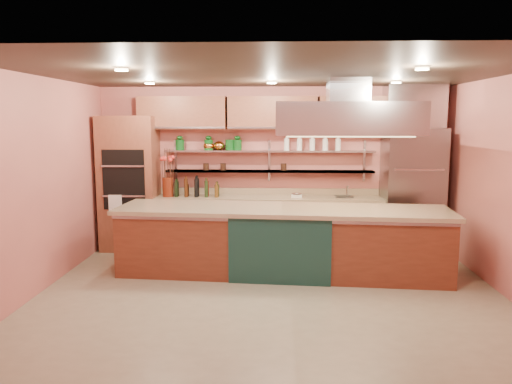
{
  "coord_description": "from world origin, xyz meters",
  "views": [
    {
      "loc": [
        0.07,
        -6.23,
        2.24
      ],
      "look_at": [
        -0.22,
        1.0,
        1.18
      ],
      "focal_mm": 35.0,
      "sensor_mm": 36.0,
      "label": 1
    }
  ],
  "objects_px": {
    "refrigerator": "(412,191)",
    "kitchen_scale": "(297,194)",
    "green_canister": "(230,145)",
    "flower_vase": "(168,187)",
    "copper_kettle": "(219,146)",
    "island": "(282,241)"
  },
  "relations": [
    {
      "from": "kitchen_scale",
      "to": "refrigerator",
      "type": "bearing_deg",
      "value": -1.11
    },
    {
      "from": "kitchen_scale",
      "to": "green_canister",
      "type": "relative_size",
      "value": 0.97
    },
    {
      "from": "island",
      "to": "flower_vase",
      "type": "bearing_deg",
      "value": 150.55
    },
    {
      "from": "flower_vase",
      "to": "kitchen_scale",
      "type": "relative_size",
      "value": 1.88
    },
    {
      "from": "refrigerator",
      "to": "flower_vase",
      "type": "relative_size",
      "value": 6.35
    },
    {
      "from": "flower_vase",
      "to": "green_canister",
      "type": "xyz_separation_m",
      "value": [
        1.05,
        0.22,
        0.71
      ]
    },
    {
      "from": "flower_vase",
      "to": "green_canister",
      "type": "relative_size",
      "value": 1.82
    },
    {
      "from": "island",
      "to": "kitchen_scale",
      "type": "height_order",
      "value": "kitchen_scale"
    },
    {
      "from": "island",
      "to": "copper_kettle",
      "type": "height_order",
      "value": "copper_kettle"
    },
    {
      "from": "island",
      "to": "refrigerator",
      "type": "bearing_deg",
      "value": 34.75
    },
    {
      "from": "flower_vase",
      "to": "green_canister",
      "type": "height_order",
      "value": "green_canister"
    },
    {
      "from": "flower_vase",
      "to": "kitchen_scale",
      "type": "height_order",
      "value": "flower_vase"
    },
    {
      "from": "green_canister",
      "to": "kitchen_scale",
      "type": "bearing_deg",
      "value": -10.81
    },
    {
      "from": "flower_vase",
      "to": "green_canister",
      "type": "bearing_deg",
      "value": 11.87
    },
    {
      "from": "refrigerator",
      "to": "kitchen_scale",
      "type": "xyz_separation_m",
      "value": [
        -1.93,
        0.01,
        -0.07
      ]
    },
    {
      "from": "copper_kettle",
      "to": "green_canister",
      "type": "xyz_separation_m",
      "value": [
        0.19,
        0.0,
        0.01
      ]
    },
    {
      "from": "island",
      "to": "green_canister",
      "type": "relative_size",
      "value": 25.85
    },
    {
      "from": "green_canister",
      "to": "refrigerator",
      "type": "bearing_deg",
      "value": -4.27
    },
    {
      "from": "flower_vase",
      "to": "copper_kettle",
      "type": "distance_m",
      "value": 1.13
    },
    {
      "from": "flower_vase",
      "to": "kitchen_scale",
      "type": "distance_m",
      "value": 2.2
    },
    {
      "from": "kitchen_scale",
      "to": "green_canister",
      "type": "bearing_deg",
      "value": 168.37
    },
    {
      "from": "copper_kettle",
      "to": "kitchen_scale",
      "type": "bearing_deg",
      "value": -9.33
    }
  ]
}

